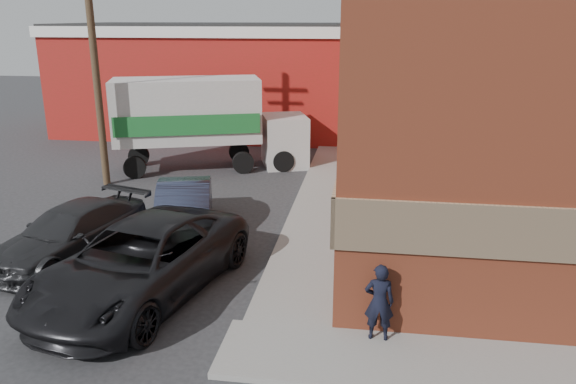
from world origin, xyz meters
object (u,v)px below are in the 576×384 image
at_px(warehouse, 221,77).
at_px(box_truck, 206,118).
at_px(man, 379,302).
at_px(sedan, 184,208).
at_px(suv_b, 71,233).
at_px(utility_pole, 94,53).
at_px(suv_a, 141,261).

bearing_deg(warehouse, box_truck, -79.30).
bearing_deg(warehouse, man, -67.54).
distance_m(man, box_truck, 13.82).
xyz_separation_m(sedan, suv_b, (-2.29, -2.15, -0.05)).
bearing_deg(man, suv_b, -21.09).
relative_size(warehouse, suv_b, 3.55).
bearing_deg(sedan, warehouse, 85.42).
xyz_separation_m(warehouse, suv_b, (0.63, -17.36, -2.15)).
bearing_deg(warehouse, utility_pole, -97.77).
bearing_deg(sedan, suv_a, -100.88).
distance_m(sedan, suv_a, 3.86).
bearing_deg(man, sedan, -43.38).
bearing_deg(man, warehouse, -68.16).
xyz_separation_m(suv_a, box_truck, (-1.66, 10.77, 1.28)).
relative_size(man, box_truck, 0.20).
distance_m(man, suv_b, 8.27).
distance_m(sedan, box_truck, 7.19).
relative_size(utility_pole, box_truck, 1.17).
xyz_separation_m(warehouse, box_truck, (1.56, -8.28, -0.71)).
xyz_separation_m(utility_pole, suv_b, (2.13, -6.36, -4.08)).
relative_size(warehouse, sedan, 3.77).
xyz_separation_m(suv_a, suv_b, (-2.60, 1.70, -0.16)).
bearing_deg(box_truck, suv_b, -114.12).
bearing_deg(utility_pole, box_truck, 41.59).
bearing_deg(utility_pole, warehouse, 82.23).
bearing_deg(sedan, utility_pole, 120.95).
distance_m(utility_pole, man, 14.07).
bearing_deg(man, box_truck, -61.00).
bearing_deg(suv_a, suv_b, 160.47).
bearing_deg(box_truck, utility_pole, -156.65).
distance_m(utility_pole, box_truck, 4.88).
relative_size(suv_a, suv_b, 1.29).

